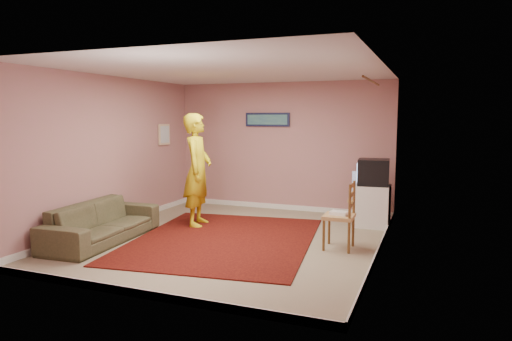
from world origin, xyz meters
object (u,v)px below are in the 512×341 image
at_px(chair_a, 362,195).
at_px(tv_cabinet, 373,206).
at_px(chair_b, 339,208).
at_px(person, 198,170).
at_px(crt_tv, 373,172).
at_px(sofa, 102,222).

bearing_deg(chair_a, tv_cabinet, -13.33).
xyz_separation_m(chair_b, person, (-2.59, 0.53, 0.39)).
relative_size(tv_cabinet, person, 0.37).
distance_m(crt_tv, chair_b, 1.63).
bearing_deg(chair_b, tv_cabinet, 169.21).
distance_m(tv_cabinet, person, 3.12).
relative_size(chair_b, sofa, 0.26).
relative_size(crt_tv, chair_a, 1.20).
bearing_deg(person, chair_b, -114.29).
height_order(crt_tv, chair_a, crt_tv).
relative_size(chair_a, person, 0.24).
relative_size(crt_tv, person, 0.29).
xyz_separation_m(tv_cabinet, person, (-2.87, -1.04, 0.62)).
bearing_deg(person, crt_tv, -82.90).
height_order(crt_tv, person, person).
height_order(tv_cabinet, sofa, tv_cabinet).
xyz_separation_m(tv_cabinet, chair_a, (-0.20, 0.09, 0.17)).
bearing_deg(sofa, person, -34.57).
bearing_deg(chair_a, crt_tv, -14.02).
distance_m(crt_tv, person, 3.05).
xyz_separation_m(tv_cabinet, chair_b, (-0.28, -1.57, 0.23)).
bearing_deg(crt_tv, chair_a, 150.08).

